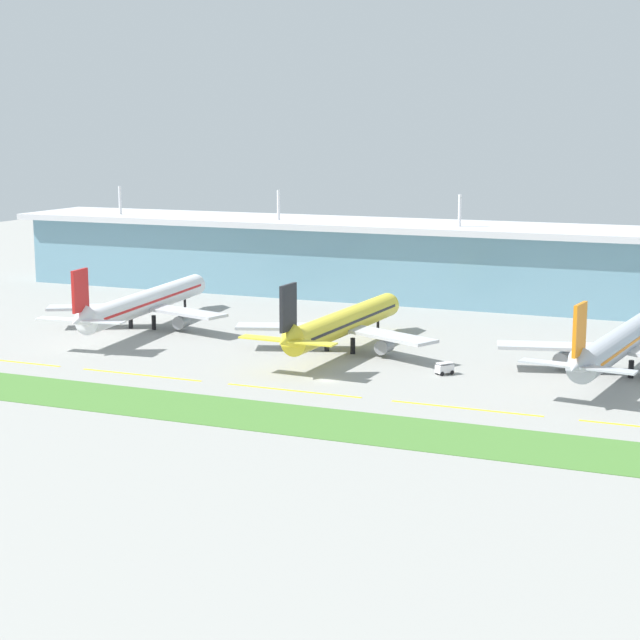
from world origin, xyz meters
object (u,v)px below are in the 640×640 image
(airliner_near, at_px, (144,303))
(airliner_far, at_px, (618,344))
(airliner_middle, at_px, (342,323))
(baggage_cart, at_px, (445,368))

(airliner_near, height_order, airliner_far, same)
(airliner_near, xyz_separation_m, airliner_far, (116.54, -6.97, -0.01))
(airliner_near, distance_m, airliner_middle, 56.85)
(airliner_middle, relative_size, airliner_far, 0.95)
(airliner_near, relative_size, baggage_cart, 18.26)
(baggage_cart, bearing_deg, airliner_near, 166.34)
(airliner_near, relative_size, airliner_far, 1.08)
(airliner_middle, bearing_deg, airliner_near, 172.65)
(airliner_middle, relative_size, baggage_cart, 15.96)
(airliner_near, relative_size, airliner_middle, 1.14)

